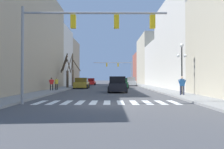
{
  "coord_description": "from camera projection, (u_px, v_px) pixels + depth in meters",
  "views": [
    {
      "loc": [
        0.24,
        -13.53,
        1.65
      ],
      "look_at": [
        0.47,
        23.91,
        2.22
      ],
      "focal_mm": 35.0,
      "sensor_mm": 36.0,
      "label": 1
    }
  ],
  "objects": [
    {
      "name": "traffic_signal_far",
      "position": [
        119.0,
        67.0,
        53.59
      ],
      "size": [
        9.33,
        0.28,
        5.77
      ],
      "color": "gray",
      "rests_on": "ground_plane"
    },
    {
      "name": "pedestrian_crossing_street",
      "position": [
        56.0,
        82.0,
        27.12
      ],
      "size": [
        0.4,
        0.62,
        1.55
      ],
      "rotation": [
        0.0,
        0.0,
        1.05
      ],
      "color": "black",
      "rests_on": "sidewalk_left"
    },
    {
      "name": "car_parked_left_near",
      "position": [
        117.0,
        85.0,
        25.09
      ],
      "size": [
        2.17,
        4.4,
        1.81
      ],
      "rotation": [
        0.0,
        0.0,
        1.57
      ],
      "color": "black",
      "rests_on": "ground_plane"
    },
    {
      "name": "street_tree_left_far",
      "position": [
        73.0,
        71.0,
        38.65
      ],
      "size": [
        2.08,
        3.25,
        5.87
      ],
      "color": "brown",
      "rests_on": "sidewalk_left"
    },
    {
      "name": "pedestrian_near_right_corner",
      "position": [
        52.0,
        83.0,
        26.08
      ],
      "size": [
        0.6,
        0.43,
        1.54
      ],
      "rotation": [
        0.0,
        0.0,
        0.58
      ],
      "color": "black",
      "rests_on": "sidewalk_left"
    },
    {
      "name": "car_parked_left_far",
      "position": [
        82.0,
        83.0,
        34.3
      ],
      "size": [
        2.21,
        4.4,
        1.66
      ],
      "rotation": [
        0.0,
        0.0,
        1.57
      ],
      "color": "#A38423",
      "rests_on": "ground_plane"
    },
    {
      "name": "street_tree_left_mid",
      "position": [
        66.0,
        72.0,
        34.18
      ],
      "size": [
        1.73,
        0.99,
        5.35
      ],
      "color": "#473828",
      "rests_on": "sidewalk_left"
    },
    {
      "name": "ground_plane",
      "position": [
        107.0,
        104.0,
        13.5
      ],
      "size": [
        240.0,
        240.0,
        0.0
      ],
      "primitive_type": "plane",
      "color": "#4C4C4F"
    },
    {
      "name": "pedestrian_on_right_sidewalk",
      "position": [
        182.0,
        84.0,
        19.23
      ],
      "size": [
        0.71,
        0.23,
        1.64
      ],
      "rotation": [
        0.0,
        0.0,
        3.11
      ],
      "color": "#282D47",
      "rests_on": "sidewalk_right"
    },
    {
      "name": "crosswalk_stripes",
      "position": [
        107.0,
        102.0,
        14.6
      ],
      "size": [
        9.45,
        2.6,
        0.01
      ],
      "color": "white",
      "rests_on": "ground_plane"
    },
    {
      "name": "car_parked_right_mid",
      "position": [
        115.0,
        82.0,
        40.31
      ],
      "size": [
        1.99,
        4.4,
        1.75
      ],
      "rotation": [
        0.0,
        0.0,
        1.57
      ],
      "color": "#A38423",
      "rests_on": "ground_plane"
    },
    {
      "name": "building_row_right",
      "position": [
        166.0,
        58.0,
        42.6
      ],
      "size": [
        6.0,
        69.72,
        12.71
      ],
      "color": "#BCB299",
      "rests_on": "ground_plane"
    },
    {
      "name": "building_row_left",
      "position": [
        35.0,
        48.0,
        32.4
      ],
      "size": [
        6.0,
        50.31,
        13.5
      ],
      "color": "tan",
      "rests_on": "ground_plane"
    },
    {
      "name": "car_parked_left_mid",
      "position": [
        131.0,
        82.0,
        44.96
      ],
      "size": [
        1.97,
        4.38,
        1.8
      ],
      "rotation": [
        0.0,
        0.0,
        1.57
      ],
      "color": "white",
      "rests_on": "ground_plane"
    },
    {
      "name": "car_at_intersection",
      "position": [
        91.0,
        82.0,
        50.02
      ],
      "size": [
        2.15,
        4.69,
        1.56
      ],
      "rotation": [
        0.0,
        0.0,
        1.57
      ],
      "color": "red",
      "rests_on": "ground_plane"
    },
    {
      "name": "sidewalk_right",
      "position": [
        216.0,
        103.0,
        13.55
      ],
      "size": [
        2.48,
        90.0,
        0.15
      ],
      "color": "gray",
      "rests_on": "ground_plane"
    },
    {
      "name": "traffic_signal_near",
      "position": [
        78.0,
        30.0,
        13.71
      ],
      "size": [
        9.17,
        0.28,
        6.14
      ],
      "color": "gray",
      "rests_on": "ground_plane"
    },
    {
      "name": "street_lamp_right_corner",
      "position": [
        182.0,
        58.0,
        20.16
      ],
      "size": [
        0.95,
        0.36,
        4.7
      ],
      "color": "black",
      "rests_on": "sidewalk_right"
    },
    {
      "name": "car_parked_right_far",
      "position": [
        121.0,
        83.0,
        34.89
      ],
      "size": [
        2.15,
        4.43,
        1.63
      ],
      "rotation": [
        0.0,
        0.0,
        1.57
      ],
      "color": "#236B38",
      "rests_on": "ground_plane"
    }
  ]
}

